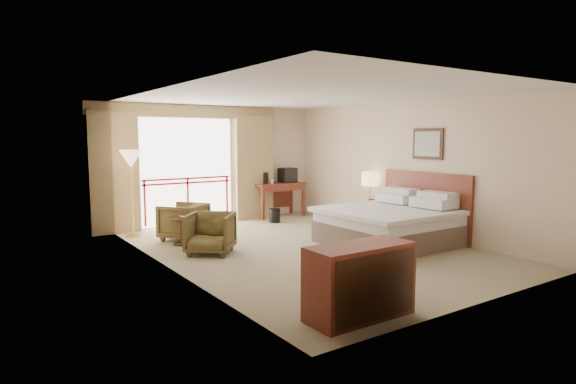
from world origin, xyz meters
TOP-DOWN VIEW (x-y plane):
  - floor at (0.00, 0.00)m, footprint 7.00×7.00m
  - ceiling at (0.00, 0.00)m, footprint 7.00×7.00m
  - wall_back at (0.00, 3.50)m, footprint 5.00×0.00m
  - wall_front at (0.00, -3.50)m, footprint 5.00×0.00m
  - wall_left at (-2.50, 0.00)m, footprint 0.00×7.00m
  - wall_right at (2.50, 0.00)m, footprint 0.00×7.00m
  - balcony_door at (-0.80, 3.48)m, footprint 2.40×0.00m
  - balcony_railing at (-0.80, 3.46)m, footprint 2.09×0.03m
  - curtain_left at (-2.45, 3.35)m, footprint 1.00×0.26m
  - curtain_right at (0.85, 3.35)m, footprint 1.00×0.26m
  - valance at (-0.80, 3.38)m, footprint 4.40×0.22m
  - hvac_vent at (1.30, 3.47)m, footprint 0.50×0.04m
  - bed at (1.50, -0.60)m, footprint 2.13×2.06m
  - headboard at (2.46, -0.60)m, footprint 0.06×2.10m
  - framed_art at (2.47, -0.60)m, footprint 0.04×0.72m
  - nightstand at (2.30, 0.74)m, footprint 0.41×0.49m
  - table_lamp at (2.30, 0.79)m, footprint 0.36×0.36m
  - phone at (2.25, 0.59)m, footprint 0.23×0.20m
  - desk at (1.47, 3.26)m, footprint 1.30×0.63m
  - tv at (1.77, 3.20)m, footprint 0.41×0.32m
  - coffee_maker at (1.12, 3.21)m, footprint 0.17×0.17m
  - cup at (1.27, 3.16)m, footprint 0.08×0.08m
  - wastebasket at (0.95, 2.54)m, footprint 0.30×0.30m
  - armchair_far at (-1.53, 1.93)m, footprint 1.08×1.08m
  - armchair_near at (-1.58, 0.60)m, footprint 1.07×1.07m
  - side_table at (-1.73, 1.51)m, footprint 0.46×0.46m
  - book at (-1.73, 1.51)m, footprint 0.21×0.26m
  - floor_lamp at (-2.26, 2.76)m, footprint 0.44×0.44m
  - dresser at (-1.49, -3.03)m, footprint 1.23×0.52m

SIDE VIEW (x-z plane):
  - floor at x=0.00m, z-range 0.00..0.00m
  - armchair_far at x=-1.53m, z-range -0.36..0.36m
  - armchair_near at x=-1.58m, z-range -0.35..0.35m
  - wastebasket at x=0.95m, z-range 0.00..0.32m
  - nightstand at x=2.30m, z-range 0.00..0.57m
  - side_table at x=-1.73m, z-range 0.09..0.60m
  - bed at x=1.50m, z-range -0.11..0.86m
  - dresser at x=-1.49m, z-range 0.00..0.82m
  - book at x=-1.73m, z-range 0.50..0.52m
  - phone at x=2.25m, z-range 0.57..0.66m
  - headboard at x=2.46m, z-range 0.00..1.30m
  - desk at x=1.47m, z-range 0.24..1.08m
  - balcony_railing at x=-0.80m, z-range 0.30..1.32m
  - cup at x=1.27m, z-range 0.84..0.95m
  - coffee_maker at x=1.12m, z-range 0.84..1.12m
  - tv at x=1.77m, z-range 0.84..1.21m
  - table_lamp at x=2.30m, z-range 0.75..1.39m
  - balcony_door at x=-0.80m, z-range 0.00..2.40m
  - curtain_left at x=-2.45m, z-range 0.00..2.50m
  - curtain_right at x=0.85m, z-range 0.00..2.50m
  - wall_left at x=-2.50m, z-range -2.15..4.85m
  - wall_right at x=2.50m, z-range -2.15..4.85m
  - wall_back at x=0.00m, z-range -1.15..3.85m
  - wall_front at x=0.00m, z-range -1.15..3.85m
  - floor_lamp at x=-2.26m, z-range 0.62..2.35m
  - framed_art at x=2.47m, z-range 1.55..2.15m
  - hvac_vent at x=1.30m, z-range 2.10..2.60m
  - valance at x=-0.80m, z-range 2.41..2.69m
  - ceiling at x=0.00m, z-range 2.70..2.70m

